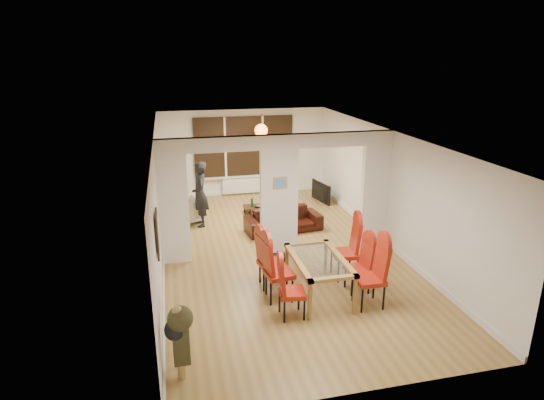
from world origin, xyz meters
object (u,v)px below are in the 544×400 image
object	(u,v)px
bottle	(252,202)
dining_chair_lb	(279,269)
sofa	(283,220)
dining_table	(318,277)
television	(318,192)
dining_chair_ra	(369,274)
bowl	(259,206)
coffee_table	(261,209)
armchair	(189,210)
dining_chair_la	(292,288)
person	(200,194)
dining_chair_lc	(271,259)
dining_chair_rc	(345,249)
dining_chair_rb	(358,265)

from	to	relation	value
bottle	dining_chair_lb	bearing A→B (deg)	-94.46
dining_chair_lb	sofa	size ratio (longest dim) A/B	0.62
dining_table	television	bearing A→B (deg)	71.62
dining_chair_ra	bowl	bearing A→B (deg)	101.18
dining_chair_lb	coffee_table	bearing A→B (deg)	74.26
dining_chair_lb	dining_chair_ra	world-z (taller)	dining_chair_ra
sofa	armchair	xyz separation A→B (m)	(-2.24, 1.15, 0.05)
dining_table	television	distance (m)	5.46
dining_chair_la	person	bearing A→B (deg)	110.61
armchair	dining_chair_lc	bearing A→B (deg)	-2.66
dining_chair_rc	sofa	bearing A→B (deg)	109.16
person	dining_chair_rc	bearing A→B (deg)	33.70
coffee_table	bowl	world-z (taller)	bowl
dining_chair_lb	sofa	distance (m)	3.31
bottle	bowl	xyz separation A→B (m)	(0.17, -0.06, -0.10)
dining_table	dining_chair_rb	distance (m)	0.76
dining_chair_rb	television	size ratio (longest dim) A/B	1.01
bowl	dining_chair_la	bearing A→B (deg)	-95.09
dining_table	dining_chair_rb	bearing A→B (deg)	0.19
coffee_table	dining_chair_lc	bearing A→B (deg)	-98.85
dining_table	television	world-z (taller)	dining_table
dining_chair_la	dining_chair_lc	distance (m)	1.09
dining_chair_rb	armchair	size ratio (longest dim) A/B	1.44
bowl	bottle	bearing A→B (deg)	161.07
dining_chair_rc	bottle	xyz separation A→B (m)	(-1.09, 3.97, -0.24)
dining_chair_lb	bottle	world-z (taller)	dining_chair_lb
dining_chair_lc	coffee_table	size ratio (longest dim) A/B	1.18
dining_chair_rb	bottle	world-z (taller)	dining_chair_rb
dining_chair_rc	dining_chair_rb	bearing A→B (deg)	-79.74
dining_table	bowl	distance (m)	4.48
television	coffee_table	size ratio (longest dim) A/B	1.10
dining_chair_lb	sofa	xyz separation A→B (m)	(0.89, 3.17, -0.31)
dining_chair_rb	bowl	xyz separation A→B (m)	(-0.94, 4.47, -0.27)
sofa	television	distance (m)	2.51
dining_table	person	xyz separation A→B (m)	(-1.77, 4.01, 0.46)
dining_chair_rc	sofa	xyz separation A→B (m)	(-0.55, 2.65, -0.32)
dining_chair_rc	person	world-z (taller)	person
dining_chair_lc	person	bearing A→B (deg)	97.26
dining_chair_lb	dining_chair_rc	world-z (taller)	dining_chair_rc
coffee_table	bottle	bearing A→B (deg)	-168.59
dining_table	armchair	size ratio (longest dim) A/B	2.22
dining_chair_lc	dining_chair_rb	xyz separation A→B (m)	(1.50, -0.53, -0.03)
dining_table	bowl	bearing A→B (deg)	92.50
dining_chair_rb	person	world-z (taller)	person
dining_chair_lb	armchair	distance (m)	4.53
person	television	world-z (taller)	person
dining_chair_lb	person	xyz separation A→B (m)	(-1.06, 3.97, 0.25)
dining_chair_rb	bowl	bearing A→B (deg)	94.22
dining_chair_lb	dining_chair_rc	xyz separation A→B (m)	(1.44, 0.52, 0.01)
dining_chair_la	dining_chair_lc	size ratio (longest dim) A/B	0.96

